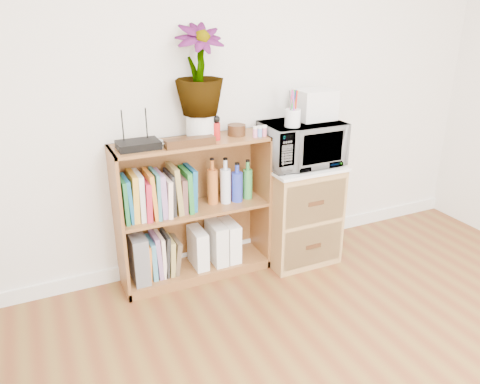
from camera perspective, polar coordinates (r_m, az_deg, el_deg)
skirting_board at (r=3.50m, az=-0.71°, el=-6.81°), size 4.00×0.02×0.10m
bookshelf at (r=3.08m, az=-5.63°, el=-2.32°), size 1.00×0.30×0.95m
wicker_unit at (r=3.37m, az=6.99°, el=-2.51°), size 0.50×0.45×0.70m
microwave at (r=3.18m, az=7.51°, el=5.88°), size 0.52×0.36×0.29m
pen_cup at (r=3.02m, az=6.44°, el=8.96°), size 0.10×0.10×0.11m
small_appliance at (r=3.23m, az=9.04°, el=10.50°), size 0.25×0.21×0.20m
router at (r=2.81m, az=-12.31°, el=5.64°), size 0.24×0.17×0.04m
white_bowl at (r=2.82m, az=-10.46°, el=5.72°), size 0.13×0.13×0.03m
plant_pot at (r=2.94m, az=-4.78°, el=7.93°), size 0.18×0.18×0.16m
potted_plant at (r=2.88m, az=-5.01°, el=14.59°), size 0.30×0.30×0.53m
trinket_box at (r=2.81m, az=-6.11°, el=6.07°), size 0.30×0.08×0.05m
kokeshi_doll at (r=2.92m, az=-2.90°, el=7.40°), size 0.05×0.05×0.11m
wooden_bowl at (r=3.03m, az=-0.42°, el=7.58°), size 0.12×0.12×0.07m
paint_jars at (r=3.00m, az=2.42°, el=7.29°), size 0.12×0.04×0.06m
file_box at (r=3.10m, az=-12.35°, el=-7.66°), size 0.10×0.26×0.32m
magazine_holder_left at (r=3.20m, az=-5.15°, el=-6.77°), size 0.09×0.21×0.27m
magazine_holder_mid at (r=3.24m, az=-2.88°, el=-6.16°), size 0.09×0.23×0.29m
magazine_holder_right at (r=3.27m, az=-1.27°, el=-5.89°), size 0.09×0.22×0.28m
cookbooks at (r=2.96m, az=-9.96°, el=-0.20°), size 0.47×0.20×0.31m
liquor_bottles at (r=3.14m, az=0.04°, el=1.50°), size 0.47×0.07×0.30m
lower_books at (r=3.15m, az=-9.66°, el=-7.61°), size 0.24×0.19×0.30m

